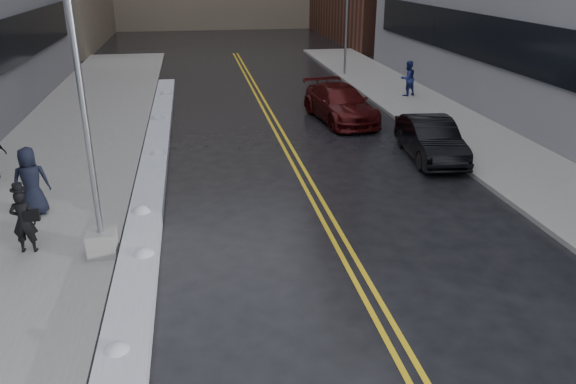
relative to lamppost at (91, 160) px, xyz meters
name	(u,v)px	position (x,y,z in m)	size (l,w,h in m)	color
ground	(251,292)	(3.30, -2.00, -2.53)	(160.00, 160.00, 0.00)	black
sidewalk_west	(64,157)	(-2.45, 8.00, -2.46)	(5.50, 50.00, 0.15)	gray
sidewalk_east	(469,136)	(13.30, 8.00, -2.46)	(4.00, 50.00, 0.15)	gray
lane_line_left	(284,148)	(5.65, 8.00, -2.53)	(0.12, 50.00, 0.01)	gold
lane_line_right	(291,147)	(5.95, 8.00, -2.53)	(0.12, 50.00, 0.01)	gold
snow_ridge	(153,168)	(0.85, 6.00, -2.36)	(0.90, 30.00, 0.34)	silver
lamppost	(91,160)	(0.00, 0.00, 0.00)	(0.65, 0.65, 7.62)	gray
fire_hydrant	(448,126)	(12.30, 8.00, -1.98)	(0.26, 0.26, 0.73)	maroon
traffic_signal	(347,20)	(11.80, 22.00, 0.87)	(0.16, 0.20, 6.00)	gray
pedestrian_fedora	(24,221)	(-1.79, 0.47, -1.59)	(0.58, 0.38, 1.59)	black
pedestrian_c	(31,181)	(-2.15, 2.74, -1.42)	(0.94, 0.61, 1.92)	black
pedestrian_east	(408,78)	(13.39, 15.37, -1.48)	(0.87, 0.68, 1.80)	navy
car_black	(431,139)	(10.66, 5.85, -1.80)	(1.55, 4.46, 1.47)	black
car_maroon	(340,104)	(8.80, 11.61, -1.76)	(2.16, 5.32, 1.54)	#3A090A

